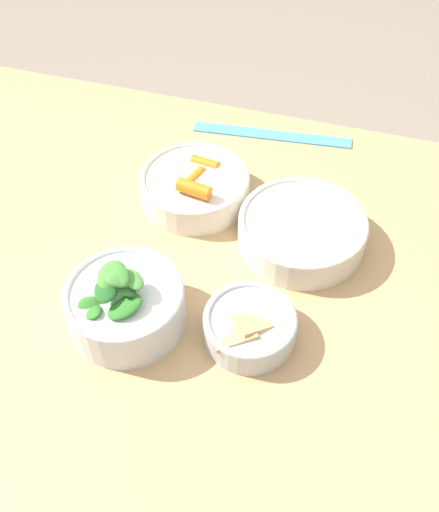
% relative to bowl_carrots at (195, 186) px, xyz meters
% --- Properties ---
extents(ground_plane, '(10.00, 10.00, 0.00)m').
position_rel_bowl_carrots_xyz_m(ground_plane, '(0.01, -0.16, -0.80)').
color(ground_plane, gray).
extents(dining_table, '(1.24, 0.88, 0.77)m').
position_rel_bowl_carrots_xyz_m(dining_table, '(0.01, -0.16, -0.14)').
color(dining_table, tan).
rests_on(dining_table, ground_plane).
extents(bowl_carrots, '(0.18, 0.18, 0.07)m').
position_rel_bowl_carrots_xyz_m(bowl_carrots, '(0.00, 0.00, 0.00)').
color(bowl_carrots, silver).
rests_on(bowl_carrots, dining_table).
extents(bowl_greens, '(0.16, 0.16, 0.11)m').
position_rel_bowl_carrots_xyz_m(bowl_greens, '(-0.01, -0.27, 0.01)').
color(bowl_greens, silver).
rests_on(bowl_greens, dining_table).
extents(bowl_beans_hotdog, '(0.20, 0.20, 0.05)m').
position_rel_bowl_carrots_xyz_m(bowl_beans_hotdog, '(0.19, -0.05, -0.00)').
color(bowl_beans_hotdog, silver).
rests_on(bowl_beans_hotdog, dining_table).
extents(bowl_cookies, '(0.13, 0.13, 0.05)m').
position_rel_bowl_carrots_xyz_m(bowl_cookies, '(0.16, -0.24, -0.00)').
color(bowl_cookies, silver).
rests_on(bowl_cookies, dining_table).
extents(ruler, '(0.30, 0.06, 0.00)m').
position_rel_bowl_carrots_xyz_m(ruler, '(0.08, 0.21, -0.03)').
color(ruler, '#4C99E0').
rests_on(ruler, dining_table).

